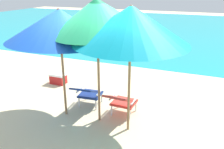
# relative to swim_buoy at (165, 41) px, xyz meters

# --- Properties ---
(ground_plane) EXTENTS (40.00, 40.00, 0.00)m
(ground_plane) POSITION_rel_swim_buoy_xyz_m (-0.05, -3.59, -0.10)
(ground_plane) COLOR beige
(ocean_band) EXTENTS (40.00, 18.00, 0.01)m
(ocean_band) POSITION_rel_swim_buoy_xyz_m (-0.05, 4.76, -0.09)
(ocean_band) COLOR teal
(ocean_band) RESTS_ON ground_plane
(swim_buoy) EXTENTS (1.60, 0.18, 0.18)m
(swim_buoy) POSITION_rel_swim_buoy_xyz_m (0.00, 0.00, 0.00)
(swim_buoy) COLOR yellow
(swim_buoy) RESTS_ON ocean_band
(lounge_chair_left) EXTENTS (0.62, 0.92, 0.68)m
(lounge_chair_left) POSITION_rel_swim_buoy_xyz_m (-0.47, -7.66, 0.31)
(lounge_chair_left) COLOR navy
(lounge_chair_left) RESTS_ON ground_plane
(lounge_chair_right) EXTENTS (0.57, 0.90, 0.68)m
(lounge_chair_right) POSITION_rel_swim_buoy_xyz_m (0.42, -7.75, 0.31)
(lounge_chair_right) COLOR red
(lounge_chair_right) RESTS_ON ground_plane
(beach_umbrella_left) EXTENTS (2.68, 2.70, 2.44)m
(beach_umbrella_left) POSITION_rel_swim_buoy_xyz_m (-0.80, -8.11, 1.95)
(beach_umbrella_left) COLOR olive
(beach_umbrella_left) RESTS_ON ground_plane
(beach_umbrella_center) EXTENTS (2.40, 2.43, 2.67)m
(beach_umbrella_center) POSITION_rel_swim_buoy_xyz_m (0.03, -8.06, 2.19)
(beach_umbrella_center) COLOR olive
(beach_umbrella_center) RESTS_ON ground_plane
(beach_umbrella_right) EXTENTS (3.03, 3.03, 2.51)m
(beach_umbrella_right) POSITION_rel_swim_buoy_xyz_m (0.73, -8.17, 2.06)
(beach_umbrella_right) COLOR olive
(beach_umbrella_right) RESTS_ON ground_plane
(cooler_box) EXTENTS (0.47, 0.33, 0.32)m
(cooler_box) POSITION_rel_swim_buoy_xyz_m (-2.03, -6.63, 0.06)
(cooler_box) COLOR red
(cooler_box) RESTS_ON ground_plane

